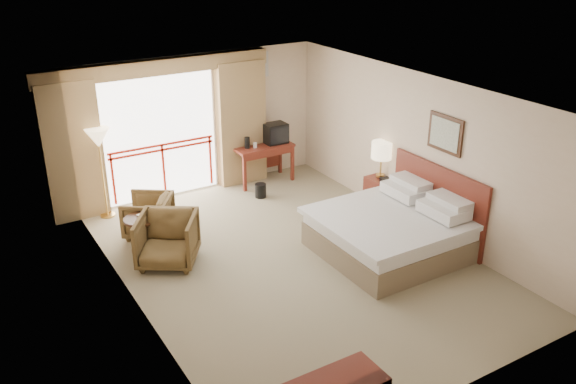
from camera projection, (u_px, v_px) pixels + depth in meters
floor at (292, 260)px, 9.67m from camera, size 7.00×7.00×0.00m
ceiling at (293, 93)px, 8.60m from camera, size 7.00×7.00×0.00m
wall_back at (199, 123)px, 11.88m from camera, size 5.00×0.00×5.00m
wall_front at (467, 290)px, 6.39m from camera, size 5.00×0.00×5.00m
wall_left at (130, 219)px, 7.95m from camera, size 0.00×7.00×7.00m
wall_right at (418, 152)px, 10.33m from camera, size 0.00×7.00×7.00m
balcony_door at (161, 137)px, 11.55m from camera, size 2.40×0.00×2.40m
balcony_railing at (163, 157)px, 11.69m from camera, size 2.09×0.03×1.02m
curtain_left at (73, 152)px, 10.64m from camera, size 1.00×0.26×2.50m
curtain_right at (241, 123)px, 12.21m from camera, size 1.00×0.26×2.50m
valance at (156, 67)px, 10.93m from camera, size 4.40×0.22×0.28m
hvac_vent at (257, 65)px, 12.08m from camera, size 0.50×0.04×0.50m
bed at (391, 231)px, 9.76m from camera, size 2.13×2.06×0.97m
headboard at (437, 203)px, 10.11m from camera, size 0.06×2.10×1.30m
framed_art at (445, 134)px, 9.64m from camera, size 0.04×0.72×0.60m
nightstand at (381, 194)px, 11.30m from camera, size 0.44×0.53×0.62m
table_lamp at (382, 151)px, 11.00m from camera, size 0.38×0.38×0.67m
phone at (385, 180)px, 11.02m from camera, size 0.19×0.17×0.07m
desk at (262, 153)px, 12.48m from camera, size 1.22×0.59×0.79m
tv at (275, 133)px, 12.42m from camera, size 0.45×0.36×0.41m
coffee_maker at (247, 143)px, 12.15m from camera, size 0.11×0.11×0.23m
cup at (255, 145)px, 12.21m from camera, size 0.10×0.10×0.11m
wastebasket at (261, 191)px, 11.89m from camera, size 0.28×0.28×0.27m
armchair_far at (150, 234)px, 10.49m from camera, size 1.07×1.06×0.70m
armchair_near at (169, 263)px, 9.59m from camera, size 1.22×1.23×0.81m
side_table at (142, 229)px, 9.79m from camera, size 0.54×0.54×0.59m
book at (141, 218)px, 9.71m from camera, size 0.24×0.27×0.02m
floor_lamp at (98, 141)px, 10.59m from camera, size 0.43×0.43×1.67m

